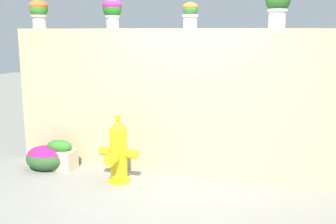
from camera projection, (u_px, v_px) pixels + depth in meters
name	position (u px, v px, depth m)	size (l,w,h in m)	color
ground_plane	(164.00, 201.00, 4.94)	(24.00, 24.00, 0.00)	gray
stone_wall	(189.00, 103.00, 5.71)	(5.41, 0.30, 2.06)	tan
potted_plant_0	(39.00, 11.00, 6.17)	(0.29, 0.29, 0.44)	beige
potted_plant_1	(112.00, 10.00, 5.85)	(0.29, 0.29, 0.42)	beige
potted_plant_2	(190.00, 13.00, 5.47)	(0.22, 0.22, 0.35)	silver
potted_plant_3	(278.00, 2.00, 5.05)	(0.33, 0.33, 0.50)	silver
fire_hydrant	(118.00, 152.00, 5.48)	(0.55, 0.45, 0.92)	yellow
flower_bush_left	(47.00, 156.00, 6.05)	(0.61, 0.55, 0.36)	#2B5228
planter_box	(60.00, 155.00, 6.04)	(0.46, 0.28, 0.44)	#BBB093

